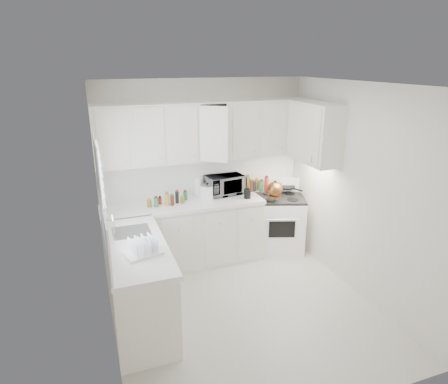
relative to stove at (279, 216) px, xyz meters
name	(u,v)px	position (x,y,z in m)	size (l,w,h in m)	color
floor	(244,308)	(-1.11, -1.27, -0.55)	(3.20, 3.20, 0.00)	beige
ceiling	(248,84)	(-1.11, -1.27, 2.05)	(3.20, 3.20, 0.00)	white
wall_back	(203,170)	(-1.11, 0.33, 0.75)	(3.00, 3.00, 0.00)	beige
wall_front	(330,280)	(-1.11, -2.87, 0.75)	(3.00, 3.00, 0.00)	beige
wall_left	(104,225)	(-2.61, -1.27, 0.75)	(3.20, 3.20, 0.00)	beige
wall_right	(359,192)	(0.39, -1.27, 0.75)	(3.20, 3.20, 0.00)	beige
window_blinds	(101,190)	(-2.59, -0.92, 1.00)	(0.06, 0.96, 1.06)	white
lower_cabinets_back	(184,235)	(-1.50, 0.03, -0.10)	(2.22, 0.60, 0.90)	beige
lower_cabinets_left	(138,285)	(-2.31, -1.07, -0.10)	(0.60, 1.60, 0.90)	beige
countertop_back	(183,204)	(-1.50, 0.02, 0.37)	(2.24, 0.64, 0.05)	silver
countertop_left	(136,247)	(-2.30, -1.07, 0.37)	(0.64, 1.62, 0.05)	silver
backsplash_back	(203,175)	(-1.11, 0.32, 0.67)	(2.98, 0.02, 0.55)	silver
backsplash_left	(104,225)	(-2.60, -1.07, 0.67)	(0.02, 1.60, 0.55)	silver
upper_cabinets_back	(206,160)	(-1.11, 0.16, 0.95)	(3.00, 0.33, 0.80)	beige
upper_cabinets_right	(312,162)	(0.22, -0.45, 0.95)	(0.33, 0.90, 0.80)	beige
sink	(131,222)	(-2.30, -0.72, 0.52)	(0.42, 0.38, 0.30)	gray
stove	(279,216)	(0.00, 0.00, 0.00)	(0.72, 0.59, 1.10)	white
tea_kettle	(275,188)	(-0.18, -0.16, 0.52)	(0.28, 0.24, 0.26)	brown
frying_pan	(286,186)	(0.18, 0.16, 0.41)	(0.27, 0.46, 0.04)	black
microwave	(224,182)	(-0.84, 0.18, 0.58)	(0.52, 0.29, 0.35)	gray
rice_cooker	(207,190)	(-1.12, 0.09, 0.51)	(0.23, 0.23, 0.23)	white
paper_towel	(198,187)	(-1.22, 0.25, 0.53)	(0.12, 0.12, 0.27)	white
utensil_crock	(248,187)	(-0.59, -0.11, 0.56)	(0.11, 0.11, 0.32)	black
dish_rack	(142,245)	(-2.26, -1.32, 0.50)	(0.36, 0.27, 0.20)	white
spice_left_0	(148,199)	(-1.96, 0.15, 0.46)	(0.06, 0.06, 0.13)	olive
spice_left_1	(155,201)	(-1.89, 0.06, 0.46)	(0.06, 0.06, 0.13)	#297D46
spice_left_2	(159,198)	(-1.81, 0.15, 0.46)	(0.06, 0.06, 0.13)	#B42318
spice_left_3	(166,199)	(-1.74, 0.06, 0.46)	(0.06, 0.06, 0.13)	gold
spice_left_4	(170,197)	(-1.66, 0.15, 0.46)	(0.06, 0.06, 0.13)	#522417
spice_left_5	(176,198)	(-1.59, 0.06, 0.46)	(0.06, 0.06, 0.13)	black
spice_left_6	(180,196)	(-1.51, 0.15, 0.46)	(0.06, 0.06, 0.13)	olive
spice_left_7	(187,197)	(-1.44, 0.06, 0.46)	(0.06, 0.06, 0.13)	#297D46
sauce_right_0	(243,186)	(-0.53, 0.19, 0.49)	(0.06, 0.06, 0.19)	#B42318
sauce_right_1	(248,186)	(-0.48, 0.13, 0.49)	(0.06, 0.06, 0.19)	gold
sauce_right_2	(250,185)	(-0.42, 0.19, 0.49)	(0.06, 0.06, 0.19)	#522417
sauce_right_3	(255,186)	(-0.37, 0.13, 0.49)	(0.06, 0.06, 0.19)	black
sauce_right_4	(257,184)	(-0.31, 0.19, 0.49)	(0.06, 0.06, 0.19)	olive
sauce_right_5	(262,185)	(-0.26, 0.13, 0.49)	(0.06, 0.06, 0.19)	#297D46
sauce_right_6	(263,183)	(-0.20, 0.19, 0.49)	(0.06, 0.06, 0.19)	#B42318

